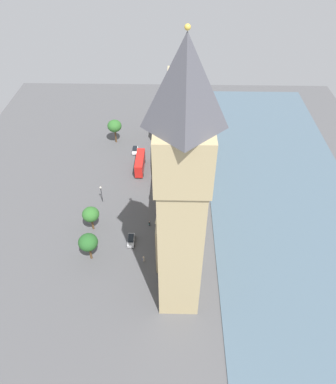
{
  "coord_description": "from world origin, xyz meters",
  "views": [
    {
      "loc": [
        -0.65,
        87.23,
        72.48
      ],
      "look_at": [
        1.0,
        14.51,
        8.33
      ],
      "focal_mm": 33.62,
      "sensor_mm": 36.0,
      "label": 1
    }
  ],
  "objects_px": {
    "clock_tower": "(182,199)",
    "pedestrian_under_trees": "(149,224)",
    "plane_tree_by_river_gate": "(88,242)",
    "pedestrian_near_tower": "(154,159)",
    "pedestrian_kerbside": "(144,259)",
    "plane_tree_trailing": "(115,126)",
    "car_white_leading": "(135,150)",
    "plane_tree_opposite_hall": "(91,214)",
    "parliament_building": "(179,156)",
    "double_decker_bus_far_end": "(140,163)",
    "street_lamp_corner": "(101,191)",
    "car_silver_midblock": "(131,240)"
  },
  "relations": [
    {
      "from": "plane_tree_by_river_gate",
      "to": "plane_tree_trailing",
      "type": "bearing_deg",
      "value": -89.3
    },
    {
      "from": "parliament_building",
      "to": "plane_tree_by_river_gate",
      "type": "distance_m",
      "value": 39.21
    },
    {
      "from": "clock_tower",
      "to": "plane_tree_opposite_hall",
      "type": "relative_size",
      "value": 7.97
    },
    {
      "from": "pedestrian_kerbside",
      "to": "plane_tree_opposite_hall",
      "type": "relative_size",
      "value": 0.23
    },
    {
      "from": "clock_tower",
      "to": "pedestrian_under_trees",
      "type": "distance_m",
      "value": 38.19
    },
    {
      "from": "pedestrian_near_tower",
      "to": "plane_tree_by_river_gate",
      "type": "distance_m",
      "value": 44.21
    },
    {
      "from": "car_silver_midblock",
      "to": "pedestrian_kerbside",
      "type": "height_order",
      "value": "car_silver_midblock"
    },
    {
      "from": "pedestrian_under_trees",
      "to": "plane_tree_opposite_hall",
      "type": "distance_m",
      "value": 16.07
    },
    {
      "from": "clock_tower",
      "to": "plane_tree_by_river_gate",
      "type": "xyz_separation_m",
      "value": [
        21.92,
        -10.75,
        -24.66
      ]
    },
    {
      "from": "car_silver_midblock",
      "to": "plane_tree_trailing",
      "type": "relative_size",
      "value": 0.51
    },
    {
      "from": "car_white_leading",
      "to": "street_lamp_corner",
      "type": "relative_size",
      "value": 0.78
    },
    {
      "from": "car_white_leading",
      "to": "plane_tree_by_river_gate",
      "type": "bearing_deg",
      "value": 80.72
    },
    {
      "from": "car_silver_midblock",
      "to": "plane_tree_trailing",
      "type": "distance_m",
      "value": 48.63
    },
    {
      "from": "double_decker_bus_far_end",
      "to": "street_lamp_corner",
      "type": "relative_size",
      "value": 1.85
    },
    {
      "from": "car_white_leading",
      "to": "plane_tree_opposite_hall",
      "type": "distance_m",
      "value": 37.6
    },
    {
      "from": "pedestrian_kerbside",
      "to": "pedestrian_under_trees",
      "type": "bearing_deg",
      "value": -11.17
    },
    {
      "from": "clock_tower",
      "to": "pedestrian_kerbside",
      "type": "distance_m",
      "value": 32.71
    },
    {
      "from": "clock_tower",
      "to": "plane_tree_by_river_gate",
      "type": "relative_size",
      "value": 7.35
    },
    {
      "from": "parliament_building",
      "to": "clock_tower",
      "type": "bearing_deg",
      "value": 89.95
    },
    {
      "from": "pedestrian_near_tower",
      "to": "street_lamp_corner",
      "type": "height_order",
      "value": "street_lamp_corner"
    },
    {
      "from": "car_silver_midblock",
      "to": "pedestrian_kerbside",
      "type": "distance_m",
      "value": 7.14
    },
    {
      "from": "pedestrian_near_tower",
      "to": "plane_tree_trailing",
      "type": "height_order",
      "value": "plane_tree_trailing"
    },
    {
      "from": "car_silver_midblock",
      "to": "pedestrian_near_tower",
      "type": "relative_size",
      "value": 2.75
    },
    {
      "from": "parliament_building",
      "to": "plane_tree_opposite_hall",
      "type": "height_order",
      "value": "parliament_building"
    },
    {
      "from": "parliament_building",
      "to": "street_lamp_corner",
      "type": "xyz_separation_m",
      "value": [
        22.47,
        11.39,
        -4.57
      ]
    },
    {
      "from": "car_white_leading",
      "to": "pedestrian_under_trees",
      "type": "xyz_separation_m",
      "value": [
        -7.17,
        34.86,
        -0.19
      ]
    },
    {
      "from": "plane_tree_trailing",
      "to": "pedestrian_under_trees",
      "type": "bearing_deg",
      "value": 109.56
    },
    {
      "from": "plane_tree_by_river_gate",
      "to": "plane_tree_trailing",
      "type": "xyz_separation_m",
      "value": [
        0.64,
        -52.69,
        0.63
      ]
    },
    {
      "from": "parliament_building",
      "to": "plane_tree_opposite_hall",
      "type": "bearing_deg",
      "value": 43.88
    },
    {
      "from": "pedestrian_under_trees",
      "to": "clock_tower",
      "type": "bearing_deg",
      "value": 138.13
    },
    {
      "from": "clock_tower",
      "to": "pedestrian_kerbside",
      "type": "height_order",
      "value": "clock_tower"
    },
    {
      "from": "pedestrian_kerbside",
      "to": "plane_tree_trailing",
      "type": "xyz_separation_m",
      "value": [
        13.89,
        -53.3,
        5.83
      ]
    },
    {
      "from": "pedestrian_kerbside",
      "to": "plane_tree_by_river_gate",
      "type": "bearing_deg",
      "value": 79.52
    },
    {
      "from": "clock_tower",
      "to": "pedestrian_near_tower",
      "type": "distance_m",
      "value": 60.97
    },
    {
      "from": "pedestrian_kerbside",
      "to": "clock_tower",
      "type": "bearing_deg",
      "value": -147.32
    },
    {
      "from": "double_decker_bus_far_end",
      "to": "plane_tree_opposite_hall",
      "type": "height_order",
      "value": "plane_tree_opposite_hall"
    },
    {
      "from": "parliament_building",
      "to": "car_white_leading",
      "type": "relative_size",
      "value": 15.67
    },
    {
      "from": "plane_tree_by_river_gate",
      "to": "pedestrian_near_tower",
      "type": "bearing_deg",
      "value": -108.08
    },
    {
      "from": "car_silver_midblock",
      "to": "pedestrian_kerbside",
      "type": "relative_size",
      "value": 2.63
    },
    {
      "from": "car_white_leading",
      "to": "plane_tree_by_river_gate",
      "type": "height_order",
      "value": "plane_tree_by_river_gate"
    },
    {
      "from": "car_silver_midblock",
      "to": "street_lamp_corner",
      "type": "bearing_deg",
      "value": -58.4
    },
    {
      "from": "pedestrian_kerbside",
      "to": "pedestrian_near_tower",
      "type": "relative_size",
      "value": 1.05
    },
    {
      "from": "pedestrian_near_tower",
      "to": "plane_tree_opposite_hall",
      "type": "xyz_separation_m",
      "value": [
        14.93,
        31.71,
        4.72
      ]
    },
    {
      "from": "pedestrian_kerbside",
      "to": "plane_tree_by_river_gate",
      "type": "relative_size",
      "value": 0.21
    },
    {
      "from": "car_white_leading",
      "to": "double_decker_bus_far_end",
      "type": "distance_m",
      "value": 10.2
    },
    {
      "from": "clock_tower",
      "to": "street_lamp_corner",
      "type": "distance_m",
      "value": 47.1
    },
    {
      "from": "double_decker_bus_far_end",
      "to": "pedestrian_near_tower",
      "type": "xyz_separation_m",
      "value": [
        -4.22,
        -4.97,
        -1.9
      ]
    },
    {
      "from": "parliament_building",
      "to": "pedestrian_under_trees",
      "type": "distance_m",
      "value": 23.64
    },
    {
      "from": "double_decker_bus_far_end",
      "to": "plane_tree_trailing",
      "type": "relative_size",
      "value": 1.2
    },
    {
      "from": "plane_tree_trailing",
      "to": "plane_tree_opposite_hall",
      "type": "bearing_deg",
      "value": 89.11
    }
  ]
}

